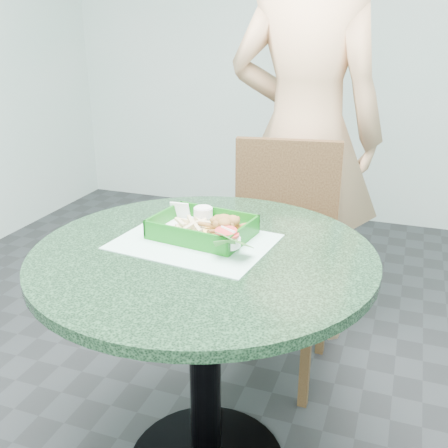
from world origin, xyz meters
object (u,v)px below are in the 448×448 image
(cafe_table, at_px, (204,310))
(sauce_ramekin, at_px, (200,218))
(food_basket, at_px, (203,237))
(dining_chair, at_px, (279,243))
(diner_person, at_px, (307,91))
(crab_sandwich, at_px, (226,231))

(cafe_table, relative_size, sauce_ramekin, 16.46)
(food_basket, xyz_separation_m, sauce_ramekin, (-0.03, 0.06, 0.03))
(dining_chair, bearing_deg, sauce_ramekin, -112.89)
(diner_person, relative_size, crab_sandwich, 18.40)
(diner_person, bearing_deg, sauce_ramekin, 81.13)
(food_basket, height_order, crab_sandwich, crab_sandwich)
(food_basket, bearing_deg, diner_person, 82.51)
(dining_chair, xyz_separation_m, diner_person, (0.02, 0.30, 0.56))
(sauce_ramekin, bearing_deg, diner_person, 79.53)
(cafe_table, height_order, food_basket, food_basket)
(cafe_table, xyz_separation_m, crab_sandwich, (0.04, 0.08, 0.22))
(dining_chair, bearing_deg, cafe_table, -103.40)
(dining_chair, relative_size, diner_person, 0.43)
(dining_chair, xyz_separation_m, sauce_ramekin, (-0.13, -0.50, 0.27))
(crab_sandwich, bearing_deg, cafe_table, -113.13)
(dining_chair, distance_m, crab_sandwich, 0.63)
(diner_person, bearing_deg, cafe_table, 87.05)
(food_basket, bearing_deg, sauce_ramekin, 118.17)
(dining_chair, height_order, sauce_ramekin, dining_chair)
(diner_person, distance_m, crab_sandwich, 0.92)
(crab_sandwich, bearing_deg, dining_chair, 87.80)
(crab_sandwich, distance_m, sauce_ramekin, 0.13)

